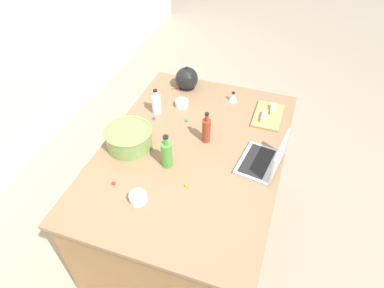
{
  "coord_description": "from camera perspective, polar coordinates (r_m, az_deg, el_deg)",
  "views": [
    {
      "loc": [
        -1.52,
        -0.53,
        2.45
      ],
      "look_at": [
        0.0,
        0.0,
        0.95
      ],
      "focal_mm": 32.26,
      "sensor_mm": 36.0,
      "label": 1
    }
  ],
  "objects": [
    {
      "name": "bottle_soy",
      "position": [
        2.24,
        2.38,
        2.34
      ],
      "size": [
        0.06,
        0.06,
        0.23
      ],
      "color": "maroon",
      "rests_on": "island_counter"
    },
    {
      "name": "laptop",
      "position": [
        2.15,
        12.01,
        -2.64
      ],
      "size": [
        0.34,
        0.27,
        0.22
      ],
      "color": "#B7B7BC",
      "rests_on": "island_counter"
    },
    {
      "name": "butter_stick_left",
      "position": [
        2.57,
        13.25,
        5.64
      ],
      "size": [
        0.11,
        0.05,
        0.04
      ],
      "primitive_type": "cube",
      "rotation": [
        0.0,
        0.0,
        0.13
      ],
      "color": "#F4E58C",
      "rests_on": "cutting_board"
    },
    {
      "name": "candy_4",
      "position": [
        2.45,
        -0.9,
        3.93
      ],
      "size": [
        0.02,
        0.02,
        0.02
      ],
      "primitive_type": "sphere",
      "color": "green",
      "rests_on": "island_counter"
    },
    {
      "name": "ground_plane",
      "position": [
        2.93,
        -0.0,
        -13.74
      ],
      "size": [
        12.0,
        12.0,
        0.0
      ],
      "primitive_type": "plane",
      "color": "gray"
    },
    {
      "name": "kettle",
      "position": [
        2.76,
        -0.88,
        10.75
      ],
      "size": [
        0.21,
        0.18,
        0.2
      ],
      "color": "black",
      "rests_on": "island_counter"
    },
    {
      "name": "bottle_olive",
      "position": [
        2.08,
        -4.2,
        -1.6
      ],
      "size": [
        0.07,
        0.07,
        0.23
      ],
      "color": "#4C8C38",
      "rests_on": "island_counter"
    },
    {
      "name": "cutting_board",
      "position": [
        2.55,
        12.48,
        4.61
      ],
      "size": [
        0.31,
        0.19,
        0.02
      ],
      "primitive_type": "cube",
      "color": "#AD7F4C",
      "rests_on": "island_counter"
    },
    {
      "name": "mixing_bowl_large",
      "position": [
        2.25,
        -10.41,
        1.08
      ],
      "size": [
        0.31,
        0.31,
        0.13
      ],
      "color": "#72934C",
      "rests_on": "island_counter"
    },
    {
      "name": "candy_5",
      "position": [
        2.24,
        -10.09,
        -1.47
      ],
      "size": [
        0.01,
        0.01,
        0.01
      ],
      "primitive_type": "sphere",
      "color": "orange",
      "rests_on": "island_counter"
    },
    {
      "name": "candy_3",
      "position": [
        2.48,
        -6.29,
        4.28
      ],
      "size": [
        0.02,
        0.02,
        0.02
      ],
      "primitive_type": "sphere",
      "color": "#CC3399",
      "rests_on": "island_counter"
    },
    {
      "name": "bottle_vinegar",
      "position": [
        2.5,
        -5.92,
        6.65
      ],
      "size": [
        0.06,
        0.06,
        0.2
      ],
      "color": "white",
      "rests_on": "island_counter"
    },
    {
      "name": "kitchen_timer",
      "position": [
        2.65,
        6.8,
        7.76
      ],
      "size": [
        0.07,
        0.07,
        0.08
      ],
      "color": "#B2B2B7",
      "rests_on": "island_counter"
    },
    {
      "name": "island_counter",
      "position": [
        2.57,
        -0.0,
        -8.19
      ],
      "size": [
        1.63,
        1.15,
        0.9
      ],
      "color": "olive",
      "rests_on": "ground"
    },
    {
      "name": "ramekin_medium",
      "position": [
        1.96,
        -8.89,
        -8.76
      ],
      "size": [
        0.1,
        0.1,
        0.05
      ],
      "primitive_type": "cylinder",
      "color": "white",
      "rests_on": "island_counter"
    },
    {
      "name": "candy_2",
      "position": [
        2.08,
        -12.81,
        -6.34
      ],
      "size": [
        0.02,
        0.02,
        0.02
      ],
      "primitive_type": "sphere",
      "color": "red",
      "rests_on": "island_counter"
    },
    {
      "name": "candy_1",
      "position": [
        2.78,
        -3.1,
        9.22
      ],
      "size": [
        0.02,
        0.02,
        0.02
      ],
      "primitive_type": "sphere",
      "color": "orange",
      "rests_on": "island_counter"
    },
    {
      "name": "ramekin_small",
      "position": [
        2.58,
        -1.69,
        6.74
      ],
      "size": [
        0.1,
        0.1,
        0.05
      ],
      "primitive_type": "cylinder",
      "color": "white",
      "rests_on": "island_counter"
    },
    {
      "name": "candy_0",
      "position": [
        2.02,
        -0.96,
        -6.86
      ],
      "size": [
        0.02,
        0.02,
        0.02
      ],
      "primitive_type": "sphere",
      "color": "yellow",
      "rests_on": "island_counter"
    },
    {
      "name": "butter_stick_right",
      "position": [
        2.49,
        11.85,
        4.48
      ],
      "size": [
        0.11,
        0.04,
        0.04
      ],
      "primitive_type": "cube",
      "rotation": [
        0.0,
        0.0,
        0.02
      ],
      "color": "#F4E58C",
      "rests_on": "cutting_board"
    }
  ]
}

